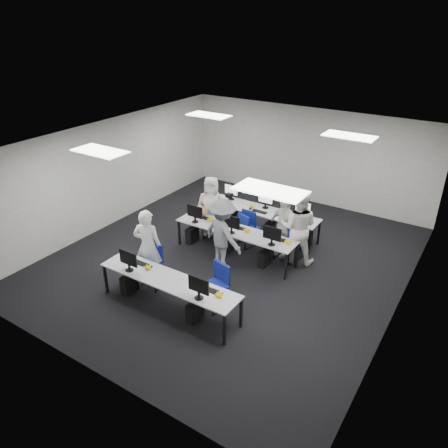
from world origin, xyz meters
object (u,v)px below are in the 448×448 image
Objects in this scene: chair_1 at (215,294)px; student_3 at (284,227)px; chair_3 at (244,235)px; chair_0 at (151,274)px; student_1 at (298,227)px; chair_7 at (293,247)px; chair_5 at (219,222)px; desk_front at (168,281)px; desk_mid at (235,232)px; chair_6 at (249,234)px; chair_2 at (212,227)px; student_0 at (148,247)px; chair_4 at (286,248)px; student_2 at (211,206)px; photographer at (223,234)px.

chair_1 is 2.76m from student_3.
chair_1 is at bearing -66.89° from chair_3.
student_1 is (2.30, 2.76, 0.64)m from chair_0.
chair_5 is at bearing -172.57° from chair_7.
desk_mid is at bearing 90.00° from desk_front.
chair_5 is 0.58× the size of student_3.
desk_front is 3.35m from chair_6.
desk_mid is at bearing -42.13° from chair_5.
chair_3 is 1.08× the size of chair_7.
desk_mid is at bearing -47.34° from chair_2.
desk_front is at bearing -82.88° from chair_3.
chair_2 is (-1.08, 3.14, -0.41)m from desk_front.
student_0 is at bearing 31.78° from student_1.
chair_4 reaches higher than chair_5.
chair_2 is at bearing -163.73° from chair_7.
chair_5 is at bearing 50.26° from student_2.
student_2 is at bearing -159.75° from chair_6.
desk_mid is 3.35× the size of chair_0.
chair_0 is 0.53× the size of student_0.
chair_2 is at bearing 78.25° from chair_0.
chair_3 is at bearing -163.50° from chair_7.
chair_3 is 1.20m from student_3.
chair_5 is (-1.00, 0.28, 0.01)m from chair_3.
chair_4 is at bearing -11.20° from chair_5.
desk_front is 1.00× the size of desk_mid.
student_3 is (0.99, 3.28, 0.12)m from desk_front.
chair_0 reaches higher than desk_mid.
chair_7 is 0.45× the size of student_1.
student_0 reaches higher than chair_5.
chair_7 is 0.51× the size of student_2.
photographer is (0.92, 1.55, 0.58)m from chair_0.
chair_2 is 0.48× the size of student_0.
student_3 reaches higher than chair_0.
chair_3 is 2.87m from student_0.
chair_5 is (-1.85, 2.93, -0.01)m from chair_1.
desk_mid is at bearing -151.64° from chair_4.
chair_1 is 0.52× the size of student_1.
student_3 reaches higher than desk_mid.
photographer is (1.12, -1.50, 0.59)m from chair_5.
chair_5 is at bearing 173.33° from chair_4.
student_2 is at bearing -110.88° from chair_5.
chair_1 is 1.01× the size of chair_4.
desk_front is 1.81× the size of photographer.
desk_mid is 2.19m from chair_1.
student_1 is at bearing -151.39° from student_0.
chair_4 is at bearing -5.93° from student_1.
chair_0 is at bearing 75.52° from photographer.
chair_4 is (1.14, 0.57, -0.37)m from desk_mid.
desk_mid is 1.36m from student_2.
desk_front is 3.43m from student_3.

